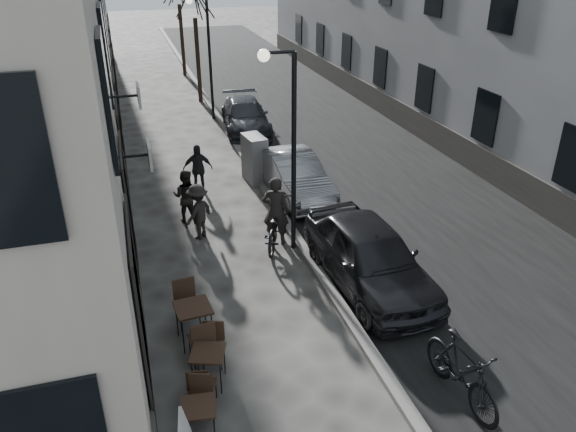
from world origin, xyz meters
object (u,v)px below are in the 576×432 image
bistro_set_b (209,364)px  bistro_set_c (194,320)px  tree_near (194,0)px  pedestrian_near (186,196)px  streetlamp_near (287,132)px  utility_cabinet (255,159)px  pedestrian_mid (198,212)px  pedestrian_far (198,169)px  bistro_set_a (199,418)px  bicycle (276,223)px  car_far (245,116)px  car_mid (294,175)px  moped (462,371)px  streetlamp_far (205,46)px  car_near (370,256)px

bistro_set_b → bistro_set_c: bistro_set_c is taller
bistro_set_c → tree_near: bearing=75.7°
pedestrian_near → streetlamp_near: bearing=159.2°
utility_cabinet → pedestrian_mid: size_ratio=1.01×
pedestrian_far → bistro_set_a: bearing=-94.2°
bistro_set_c → bicycle: size_ratio=0.78×
bistro_set_c → car_far: car_far is taller
streetlamp_near → car_mid: streetlamp_near is taller
utility_cabinet → pedestrian_far: (-1.91, -0.36, 0.01)m
streetlamp_near → moped: streetlamp_near is taller
streetlamp_far → car_far: 3.48m
pedestrian_mid → bistro_set_a: bearing=37.9°
bicycle → utility_cabinet: bearing=-71.5°
bistro_set_b → utility_cabinet: (3.02, 8.90, 0.34)m
tree_near → moped: tree_near is taller
pedestrian_mid → pedestrian_far: pedestrian_far is taller
streetlamp_far → moped: 18.14m
bistro_set_c → utility_cabinet: size_ratio=1.10×
streetlamp_near → bistro_set_a: streetlamp_near is taller
bistro_set_a → pedestrian_far: size_ratio=0.88×
bistro_set_a → tree_near: bearing=88.5°
bistro_set_b → utility_cabinet: bearing=89.7°
bicycle → car_mid: bearing=-91.1°
utility_cabinet → pedestrian_far: bearing=-176.9°
utility_cabinet → streetlamp_far: bearing=84.6°
streetlamp_near → moped: size_ratio=2.52×
pedestrian_far → streetlamp_far: bearing=82.4°
pedestrian_mid → car_far: pedestrian_mid is taller
bistro_set_a → car_mid: car_mid is taller
bistro_set_a → utility_cabinet: 10.62m
streetlamp_far → bicycle: (-0.19, -11.62, -2.58)m
streetlamp_near → bistro_set_c: streetlamp_near is taller
streetlamp_near → car_mid: bearing=69.8°
bistro_set_a → pedestrian_near: size_ratio=0.89×
streetlamp_near → car_far: bearing=83.3°
pedestrian_far → car_mid: 3.01m
car_near → car_mid: 5.33m
pedestrian_far → moped: size_ratio=0.78×
bicycle → bistro_set_c: bearing=77.2°
utility_cabinet → pedestrian_mid: utility_cabinet is taller
pedestrian_far → car_near: size_ratio=0.35×
streetlamp_far → pedestrian_far: bearing=-101.9°
car_far → bistro_set_b: bearing=-99.7°
streetlamp_far → pedestrian_near: size_ratio=3.29×
bistro_set_a → car_near: (4.42, 3.33, 0.36)m
bicycle → pedestrian_mid: size_ratio=1.43×
streetlamp_far → pedestrian_near: (-2.25, -9.69, -2.39)m
moped → car_near: bearing=86.8°
streetlamp_near → car_near: bearing=-58.2°
pedestrian_mid → pedestrian_near: bearing=-123.9°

